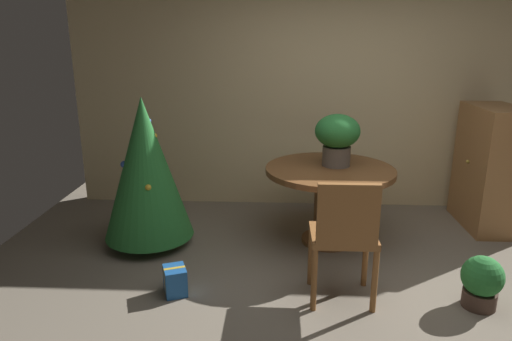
{
  "coord_description": "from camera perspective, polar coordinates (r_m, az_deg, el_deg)",
  "views": [
    {
      "loc": [
        -0.68,
        -2.98,
        1.89
      ],
      "look_at": [
        -0.86,
        0.51,
        0.87
      ],
      "focal_mm": 32.12,
      "sensor_mm": 36.0,
      "label": 1
    }
  ],
  "objects": [
    {
      "name": "ground_plane",
      "position": [
        3.6,
        13.94,
        -16.01
      ],
      "size": [
        6.6,
        6.6,
        0.0
      ],
      "primitive_type": "plane",
      "color": "#756B5B"
    },
    {
      "name": "back_wall_panel",
      "position": [
        5.26,
        10.49,
        9.51
      ],
      "size": [
        6.0,
        0.1,
        2.6
      ],
      "primitive_type": "cube",
      "color": "beige",
      "rests_on": "ground_plane"
    },
    {
      "name": "round_dining_table",
      "position": [
        4.32,
        9.09,
        -2.25
      ],
      "size": [
        1.19,
        1.19,
        0.74
      ],
      "color": "brown",
      "rests_on": "ground_plane"
    },
    {
      "name": "flower_vase",
      "position": [
        4.28,
        10.07,
        4.31
      ],
      "size": [
        0.41,
        0.41,
        0.48
      ],
      "color": "#665B51",
      "rests_on": "round_dining_table"
    },
    {
      "name": "wooden_chair_near",
      "position": [
        3.33,
        10.97,
        -7.65
      ],
      "size": [
        0.47,
        0.41,
        0.96
      ],
      "color": "brown",
      "rests_on": "ground_plane"
    },
    {
      "name": "holiday_tree",
      "position": [
        4.28,
        -13.57,
        0.26
      ],
      "size": [
        0.82,
        0.82,
        1.4
      ],
      "color": "brown",
      "rests_on": "ground_plane"
    },
    {
      "name": "gift_box_blue",
      "position": [
        3.64,
        -10.03,
        -13.35
      ],
      "size": [
        0.22,
        0.24,
        0.22
      ],
      "color": "#1E569E",
      "rests_on": "ground_plane"
    },
    {
      "name": "wooden_cabinet",
      "position": [
        5.2,
        27.09,
        0.3
      ],
      "size": [
        0.46,
        0.83,
        1.25
      ],
      "color": "#9E6B3D",
      "rests_on": "ground_plane"
    },
    {
      "name": "potted_plant",
      "position": [
        3.76,
        26.29,
        -12.25
      ],
      "size": [
        0.29,
        0.29,
        0.39
      ],
      "color": "#4C382D",
      "rests_on": "ground_plane"
    }
  ]
}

